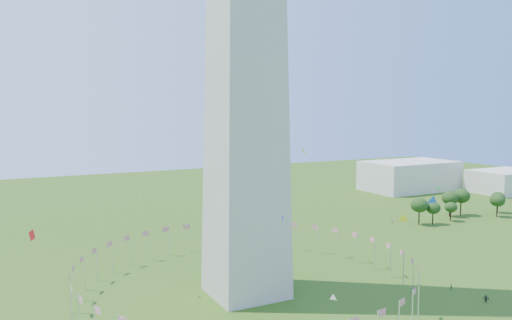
{
  "coord_description": "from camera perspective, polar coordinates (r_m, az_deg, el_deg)",
  "views": [
    {
      "loc": [
        -51.44,
        -55.54,
        44.55
      ],
      "look_at": [
        -4.96,
        35.0,
        34.26
      ],
      "focal_mm": 35.0,
      "sensor_mm": 36.0,
      "label": 1
    }
  ],
  "objects": [
    {
      "name": "flag_ring",
      "position": [
        124.05,
        -1.16,
        -13.06
      ],
      "size": [
        80.24,
        80.24,
        9.0
      ],
      "color": "silver",
      "rests_on": "ground"
    },
    {
      "name": "gov_building_east_a",
      "position": [
        290.1,
        17.11,
        -1.72
      ],
      "size": [
        50.0,
        30.0,
        16.0
      ],
      "primitive_type": "cube",
      "color": "beige",
      "rests_on": "ground"
    },
    {
      "name": "gov_building_east_b",
      "position": [
        300.99,
        26.59,
        -2.2
      ],
      "size": [
        35.0,
        25.0,
        12.0
      ],
      "primitive_type": "cube",
      "color": "beige",
      "rests_on": "ground"
    },
    {
      "name": "kites_aloft",
      "position": [
        105.55,
        10.53,
        -8.2
      ],
      "size": [
        120.85,
        69.93,
        32.74
      ],
      "color": "yellow",
      "rests_on": "ground"
    },
    {
      "name": "tree_line_east",
      "position": [
        221.41,
        22.04,
        -4.95
      ],
      "size": [
        53.37,
        15.8,
        11.18
      ],
      "color": "#264B19",
      "rests_on": "ground"
    }
  ]
}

